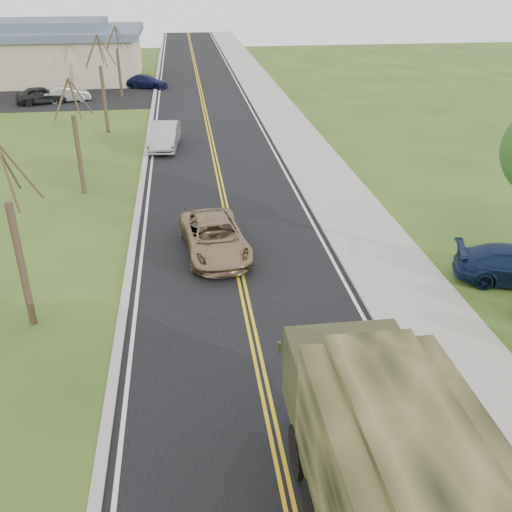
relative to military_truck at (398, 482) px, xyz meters
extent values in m
cube|color=black|center=(-1.60, 39.57, -2.24)|extent=(8.00, 120.00, 0.01)
cube|color=#9E998E|center=(2.55, 39.57, -2.18)|extent=(0.30, 120.00, 0.12)
cube|color=#9E998E|center=(4.30, 39.57, -2.19)|extent=(3.20, 120.00, 0.10)
cube|color=#9E998E|center=(-5.75, 39.57, -2.19)|extent=(0.30, 120.00, 0.10)
cylinder|color=#38281C|center=(-8.60, 9.57, -0.14)|extent=(0.24, 0.24, 4.20)
cylinder|color=#38281C|center=(-8.12, 9.69, 2.89)|extent=(1.01, 0.33, 1.90)
cylinder|color=#38281C|center=(-8.57, 10.18, 2.81)|extent=(0.13, 1.29, 1.74)
cylinder|color=#38281C|center=(-8.33, 9.15, 2.89)|extent=(0.58, 0.90, 1.90)
cylinder|color=#38281C|center=(-8.60, 21.57, -0.26)|extent=(0.24, 0.24, 3.96)
cylinder|color=#38281C|center=(-8.15, 21.69, 2.59)|extent=(0.96, 0.32, 1.79)
cylinder|color=#38281C|center=(-8.57, 22.15, 2.52)|extent=(0.12, 1.22, 1.65)
cylinder|color=#38281C|center=(-9.03, 21.73, 2.59)|extent=(0.93, 0.41, 1.79)
cylinder|color=#38281C|center=(-8.97, 21.12, 2.52)|extent=(0.75, 0.99, 1.67)
cylinder|color=#38281C|center=(-8.35, 21.18, 2.59)|extent=(0.55, 0.85, 1.80)
cylinder|color=#38281C|center=(-8.60, 33.57, -0.02)|extent=(0.24, 0.24, 4.44)
cylinder|color=#38281C|center=(-8.10, 33.70, 3.18)|extent=(1.07, 0.35, 2.00)
cylinder|color=#38281C|center=(-8.57, 34.22, 3.10)|extent=(0.13, 1.36, 1.84)
cylinder|color=#38281C|center=(-9.09, 33.75, 3.18)|extent=(1.03, 0.46, 2.00)
cylinder|color=#38281C|center=(-9.01, 33.06, 3.10)|extent=(0.83, 1.10, 1.87)
cylinder|color=#38281C|center=(-8.32, 33.13, 3.18)|extent=(0.61, 0.95, 2.01)
cylinder|color=#38281C|center=(-8.60, 45.57, -0.20)|extent=(0.24, 0.24, 4.08)
cylinder|color=#38281C|center=(-8.14, 45.69, 2.74)|extent=(0.99, 0.33, 1.84)
cylinder|color=#38281C|center=(-8.57, 46.17, 2.66)|extent=(0.13, 1.25, 1.69)
cylinder|color=#38281C|center=(-9.05, 45.74, 2.74)|extent=(0.95, 0.42, 1.85)
cylinder|color=#38281C|center=(-8.98, 45.10, 2.66)|extent=(0.77, 1.02, 1.72)
cylinder|color=#38281C|center=(-8.34, 45.17, 2.74)|extent=(0.57, 0.88, 1.85)
cube|color=tan|center=(-17.60, 55.57, -0.14)|extent=(20.00, 12.00, 4.20)
cube|color=#475466|center=(-17.60, 55.57, 2.26)|extent=(21.00, 13.00, 0.70)
cube|color=#475466|center=(-17.60, 55.57, 2.96)|extent=(14.00, 8.00, 0.90)
cube|color=black|center=(-11.60, 45.57, -2.23)|extent=(18.00, 10.00, 0.02)
cylinder|color=black|center=(-1.17, 0.91, -1.63)|extent=(0.39, 1.22, 1.22)
cylinder|color=black|center=(1.16, 0.91, -1.63)|extent=(0.39, 1.22, 1.22)
cylinder|color=black|center=(-1.17, 2.46, -1.63)|extent=(0.39, 1.22, 1.22)
cylinder|color=black|center=(1.16, 2.46, -1.63)|extent=(0.39, 1.22, 1.22)
cube|color=#35371E|center=(0.00, 0.24, -1.08)|extent=(2.68, 7.77, 0.39)
cube|color=#35371E|center=(0.00, 3.07, -0.13)|extent=(2.67, 2.11, 1.55)
cube|color=black|center=(-0.01, 4.07, 0.09)|extent=(2.44, 0.09, 0.78)
cube|color=black|center=(0.00, -0.70, 0.37)|extent=(2.78, 5.89, 2.22)
cube|color=black|center=(0.00, -0.70, 1.53)|extent=(1.78, 5.89, 0.28)
imported|color=#8D714F|center=(-2.40, 13.87, -1.53)|extent=(2.89, 5.31, 1.41)
imported|color=#A4A5A9|center=(-4.60, 29.22, -1.46)|extent=(2.08, 4.85, 1.55)
imported|color=black|center=(-15.00, 43.70, -1.52)|extent=(4.52, 2.86, 1.43)
imported|color=#B9B8BE|center=(-13.03, 44.20, -1.62)|extent=(4.02, 2.32, 1.25)
imported|color=black|center=(-6.60, 49.57, -1.64)|extent=(4.49, 3.13, 1.21)
camera|label=1|loc=(-3.40, -6.76, 8.14)|focal=40.00mm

